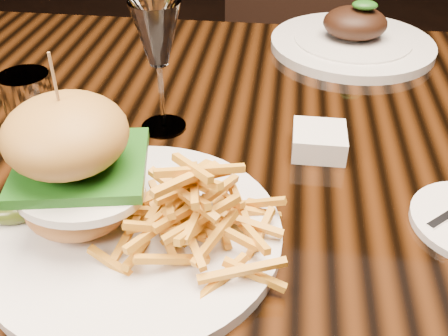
# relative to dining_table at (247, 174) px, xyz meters

# --- Properties ---
(dining_table) EXTENTS (1.60, 0.90, 0.75)m
(dining_table) POSITION_rel_dining_table_xyz_m (0.00, 0.00, 0.00)
(dining_table) COLOR black
(dining_table) RESTS_ON ground
(burger_plate) EXTENTS (0.33, 0.33, 0.22)m
(burger_plate) POSITION_rel_dining_table_xyz_m (-0.11, -0.24, 0.14)
(burger_plate) COLOR silver
(burger_plate) RESTS_ON dining_table
(ramekin) EXTENTS (0.09, 0.09, 0.03)m
(ramekin) POSITION_rel_dining_table_xyz_m (0.10, -0.03, 0.09)
(ramekin) COLOR silver
(ramekin) RESTS_ON dining_table
(wine_glass) EXTENTS (0.07, 0.07, 0.19)m
(wine_glass) POSITION_rel_dining_table_xyz_m (-0.13, -0.00, 0.22)
(wine_glass) COLOR white
(wine_glass) RESTS_ON dining_table
(water_tumbler) EXTENTS (0.07, 0.07, 0.10)m
(water_tumbler) POSITION_rel_dining_table_xyz_m (-0.31, -0.04, 0.12)
(water_tumbler) COLOR white
(water_tumbler) RESTS_ON dining_table
(far_dish) EXTENTS (0.32, 0.32, 0.10)m
(far_dish) POSITION_rel_dining_table_xyz_m (0.17, 0.33, 0.10)
(far_dish) COLOR silver
(far_dish) RESTS_ON dining_table
(chair_far) EXTENTS (0.52, 0.53, 0.95)m
(chair_far) POSITION_rel_dining_table_xyz_m (0.05, 0.89, -0.13)
(chair_far) COLOR black
(chair_far) RESTS_ON ground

